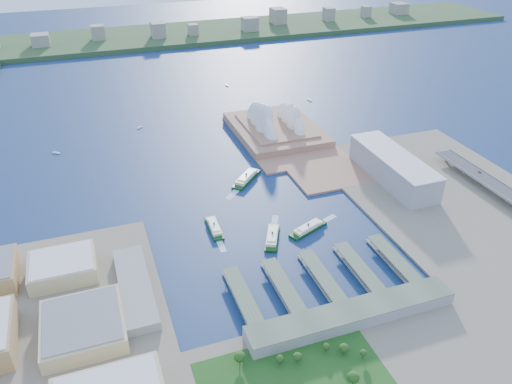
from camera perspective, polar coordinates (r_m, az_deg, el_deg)
name	(u,v)px	position (r m, az deg, el deg)	size (l,w,h in m)	color
ground	(281,242)	(564.12, 2.82, -5.76)	(3000.00, 3000.00, 0.00)	#0F2446
west_land	(43,376)	(462.71, -23.20, -18.75)	(220.00, 390.00, 3.00)	#786F5C
east_land	(485,224)	(648.87, 24.69, -3.38)	(240.00, 500.00, 3.00)	#786F5C
peninsula	(282,137)	(807.30, 2.98, 6.27)	(135.00, 220.00, 3.00)	#996B54
far_shore	(145,37)	(1446.67, -12.56, 16.89)	(2200.00, 260.00, 12.00)	#2D4926
opera_house	(276,115)	(811.41, 2.33, 8.76)	(134.00, 180.00, 58.00)	white
toaster_building	(393,168)	(696.82, 15.37, 2.71)	(45.00, 155.00, 35.00)	gray
west_buildings	(39,332)	(476.88, -23.53, -14.45)	(200.00, 280.00, 27.00)	#A38251
ferry_wharves	(322,278)	(513.16, 7.50, -9.69)	(184.00, 90.00, 9.30)	#4C5A44
terminal_building	(352,315)	(472.62, 10.93, -13.62)	(200.00, 28.00, 12.00)	gray
far_skyline	(145,26)	(1420.01, -12.59, 18.02)	(1900.00, 140.00, 55.00)	gray
ferry_a	(214,226)	(583.56, -4.81, -3.89)	(12.49, 49.07, 9.28)	#0E3814
ferry_b	(246,177)	(680.58, -1.11, 1.77)	(15.30, 60.09, 11.36)	#0E3814
ferry_c	(272,235)	(566.18, 1.88, -4.96)	(13.42, 52.74, 9.97)	#0E3814
ferry_d	(308,227)	(582.48, 5.98, -4.00)	(13.23, 51.97, 9.83)	#0E3814
boat_a	(56,153)	(814.88, -21.86, 4.21)	(2.99, 11.96, 2.31)	white
boat_b	(140,127)	(865.85, -13.13, 7.22)	(3.28, 9.38, 2.53)	white
boat_c	(310,100)	(970.03, 6.14, 10.43)	(3.57, 12.23, 2.75)	white
boat_e	(227,85)	(1046.71, -3.35, 12.08)	(3.43, 10.78, 2.65)	white
car_c	(480,172)	(735.84, 24.20, 2.10)	(2.03, 4.98, 1.45)	slate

